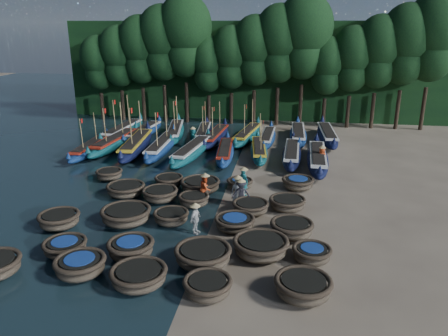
# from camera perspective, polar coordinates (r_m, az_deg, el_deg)

# --- Properties ---
(ground) EXTENTS (120.00, 120.00, 0.00)m
(ground) POSITION_cam_1_polar(r_m,az_deg,el_deg) (25.68, -0.22, -4.02)
(ground) COLOR gray
(ground) RESTS_ON ground
(foliage_wall) EXTENTS (40.00, 3.00, 10.00)m
(foliage_wall) POSITION_cam_1_polar(r_m,az_deg,el_deg) (47.33, 4.26, 12.58)
(foliage_wall) COLOR black
(foliage_wall) RESTS_ON ground
(coracle_1) EXTENTS (2.12, 2.12, 0.81)m
(coracle_1) POSITION_cam_1_polar(r_m,az_deg,el_deg) (19.04, -18.27, -12.01)
(coracle_1) COLOR #4D4230
(coracle_1) RESTS_ON ground
(coracle_2) EXTENTS (2.70, 2.70, 0.76)m
(coracle_2) POSITION_cam_1_polar(r_m,az_deg,el_deg) (17.85, -11.07, -13.68)
(coracle_2) COLOR #4D4230
(coracle_2) RESTS_ON ground
(coracle_3) EXTENTS (1.99, 1.99, 0.74)m
(coracle_3) POSITION_cam_1_polar(r_m,az_deg,el_deg) (16.97, -2.15, -15.19)
(coracle_3) COLOR #4D4230
(coracle_3) RESTS_ON ground
(coracle_4) EXTENTS (2.60, 2.60, 0.81)m
(coracle_4) POSITION_cam_1_polar(r_m,az_deg,el_deg) (17.11, 10.30, -15.03)
(coracle_4) COLOR #4D4230
(coracle_4) RESTS_ON ground
(coracle_5) EXTENTS (1.96, 1.96, 0.67)m
(coracle_5) POSITION_cam_1_polar(r_m,az_deg,el_deg) (20.90, -20.05, -9.61)
(coracle_5) COLOR #4D4230
(coracle_5) RESTS_ON ground
(coracle_6) EXTENTS (2.09, 2.09, 0.82)m
(coracle_6) POSITION_cam_1_polar(r_m,az_deg,el_deg) (19.78, -12.07, -10.18)
(coracle_6) COLOR #4D4230
(coracle_6) RESTS_ON ground
(coracle_7) EXTENTS (2.82, 2.82, 0.81)m
(coracle_7) POSITION_cam_1_polar(r_m,az_deg,el_deg) (18.89, -2.76, -11.28)
(coracle_7) COLOR #4D4230
(coracle_7) RESTS_ON ground
(coracle_8) EXTENTS (2.64, 2.64, 0.83)m
(coracle_8) POSITION_cam_1_polar(r_m,az_deg,el_deg) (19.55, 4.83, -10.18)
(coracle_8) COLOR #4D4230
(coracle_8) RESTS_ON ground
(coracle_9) EXTENTS (2.01, 2.01, 0.70)m
(coracle_9) POSITION_cam_1_polar(r_m,az_deg,el_deg) (19.46, 11.40, -10.89)
(coracle_9) COLOR #4D4230
(coracle_9) RESTS_ON ground
(coracle_10) EXTENTS (2.49, 2.49, 0.79)m
(coracle_10) POSITION_cam_1_polar(r_m,az_deg,el_deg) (23.50, -20.73, -6.31)
(coracle_10) COLOR #4D4230
(coracle_10) RESTS_ON ground
(coracle_11) EXTENTS (3.14, 3.14, 0.84)m
(coracle_11) POSITION_cam_1_polar(r_m,az_deg,el_deg) (22.98, -12.67, -6.00)
(coracle_11) COLOR #4D4230
(coracle_11) RESTS_ON ground
(coracle_12) EXTENTS (2.04, 2.04, 0.71)m
(coracle_12) POSITION_cam_1_polar(r_m,az_deg,el_deg) (22.57, -6.91, -6.34)
(coracle_12) COLOR #4D4230
(coracle_12) RESTS_ON ground
(coracle_13) EXTENTS (2.21, 2.21, 0.68)m
(coracle_13) POSITION_cam_1_polar(r_m,az_deg,el_deg) (21.85, 1.41, -7.11)
(coracle_13) COLOR #4D4230
(coracle_13) RESTS_ON ground
(coracle_14) EXTENTS (2.11, 2.11, 0.83)m
(coracle_14) POSITION_cam_1_polar(r_m,az_deg,el_deg) (21.31, 8.83, -7.80)
(coracle_14) COLOR #4D4230
(coracle_14) RESTS_ON ground
(coracle_15) EXTENTS (2.82, 2.82, 0.75)m
(coracle_15) POSITION_cam_1_polar(r_m,az_deg,el_deg) (26.56, -12.71, -2.73)
(coracle_15) COLOR #4D4230
(coracle_15) RESTS_ON ground
(coracle_16) EXTENTS (2.44, 2.44, 0.76)m
(coracle_16) POSITION_cam_1_polar(r_m,az_deg,el_deg) (25.44, -8.34, -3.40)
(coracle_16) COLOR #4D4230
(coracle_16) RESTS_ON ground
(coracle_17) EXTENTS (2.05, 2.05, 0.69)m
(coracle_17) POSITION_cam_1_polar(r_m,az_deg,el_deg) (24.56, -3.97, -4.15)
(coracle_17) COLOR #4D4230
(coracle_17) RESTS_ON ground
(coracle_18) EXTENTS (2.38, 2.38, 0.68)m
(coracle_18) POSITION_cam_1_polar(r_m,az_deg,el_deg) (23.63, 3.49, -5.10)
(coracle_18) COLOR #4D4230
(coracle_18) RESTS_ON ground
(coracle_19) EXTENTS (2.03, 2.03, 0.70)m
(coracle_19) POSITION_cam_1_polar(r_m,az_deg,el_deg) (24.30, 8.27, -4.56)
(coracle_19) COLOR #4D4230
(coracle_19) RESTS_ON ground
(coracle_20) EXTENTS (2.03, 2.03, 0.69)m
(coracle_20) POSITION_cam_1_polar(r_m,az_deg,el_deg) (29.54, -14.76, -0.78)
(coracle_20) COLOR #4D4230
(coracle_20) RESTS_ON ground
(coracle_21) EXTENTS (2.10, 2.10, 0.70)m
(coracle_21) POSITION_cam_1_polar(r_m,az_deg,el_deg) (27.58, -7.20, -1.66)
(coracle_21) COLOR #4D4230
(coracle_21) RESTS_ON ground
(coracle_22) EXTENTS (2.86, 2.86, 0.79)m
(coracle_22) POSITION_cam_1_polar(r_m,az_deg,el_deg) (26.54, -3.11, -2.25)
(coracle_22) COLOR #4D4230
(coracle_22) RESTS_ON ground
(coracle_23) EXTENTS (1.81, 1.81, 0.64)m
(coracle_23) POSITION_cam_1_polar(r_m,az_deg,el_deg) (27.03, 2.08, -2.02)
(coracle_23) COLOR #4D4230
(coracle_23) RESTS_ON ground
(coracle_24) EXTENTS (2.30, 2.30, 0.73)m
(coracle_24) POSITION_cam_1_polar(r_m,az_deg,el_deg) (27.34, 9.62, -1.92)
(coracle_24) COLOR #4D4230
(coracle_24) RESTS_ON ground
(long_boat_0) EXTENTS (1.41, 7.41, 3.15)m
(long_boat_0) POSITION_cam_1_polar(r_m,az_deg,el_deg) (35.63, -17.09, 2.47)
(long_boat_0) COLOR navy
(long_boat_0) RESTS_ON ground
(long_boat_1) EXTENTS (2.26, 8.62, 3.67)m
(long_boat_1) POSITION_cam_1_polar(r_m,az_deg,el_deg) (36.54, -14.07, 3.26)
(long_boat_1) COLOR #0E5150
(long_boat_1) RESTS_ON ground
(long_boat_2) EXTENTS (2.49, 9.16, 3.91)m
(long_boat_2) POSITION_cam_1_polar(r_m,az_deg,el_deg) (35.26, -11.40, 2.97)
(long_boat_2) COLOR black
(long_boat_2) RESTS_ON ground
(long_boat_3) EXTENTS (1.64, 8.50, 3.61)m
(long_boat_3) POSITION_cam_1_polar(r_m,az_deg,el_deg) (34.62, -8.14, 2.78)
(long_boat_3) COLOR navy
(long_boat_3) RESTS_ON ground
(long_boat_4) EXTENTS (2.49, 8.40, 1.49)m
(long_boat_4) POSITION_cam_1_polar(r_m,az_deg,el_deg) (33.20, -4.20, 2.23)
(long_boat_4) COLOR #0E5150
(long_boat_4) RESTS_ON ground
(long_boat_5) EXTENTS (1.95, 7.46, 1.32)m
(long_boat_5) POSITION_cam_1_polar(r_m,az_deg,el_deg) (33.05, 0.14, 2.09)
(long_boat_5) COLOR navy
(long_boat_5) RESTS_ON ground
(long_boat_6) EXTENTS (2.04, 7.42, 3.17)m
(long_boat_6) POSITION_cam_1_polar(r_m,az_deg,el_deg) (33.63, 4.57, 2.32)
(long_boat_6) COLOR #0E5150
(long_boat_6) RESTS_ON ground
(long_boat_7) EXTENTS (1.56, 7.95, 1.40)m
(long_boat_7) POSITION_cam_1_polar(r_m,az_deg,el_deg) (32.82, 8.85, 1.80)
(long_boat_7) COLOR black
(long_boat_7) RESTS_ON ground
(long_boat_8) EXTENTS (1.70, 8.60, 1.51)m
(long_boat_8) POSITION_cam_1_polar(r_m,az_deg,el_deg) (31.89, 12.13, 1.19)
(long_boat_8) COLOR black
(long_boat_8) RESTS_ON ground
(long_boat_9) EXTENTS (2.11, 8.54, 3.64)m
(long_boat_9) POSITION_cam_1_polar(r_m,az_deg,el_deg) (40.35, -13.11, 4.74)
(long_boat_9) COLOR #0E5150
(long_boat_9) RESTS_ON ground
(long_boat_10) EXTENTS (2.15, 7.95, 1.40)m
(long_boat_10) POSITION_cam_1_polar(r_m,az_deg,el_deg) (39.61, -10.51, 4.60)
(long_boat_10) COLOR navy
(long_boat_10) RESTS_ON ground
(long_boat_11) EXTENTS (2.87, 8.33, 3.58)m
(long_boat_11) POSITION_cam_1_polar(r_m,az_deg,el_deg) (39.27, -6.39, 4.72)
(long_boat_11) COLOR #0E5150
(long_boat_11) RESTS_ON ground
(long_boat_12) EXTENTS (2.01, 7.37, 3.15)m
(long_boat_12) POSITION_cam_1_polar(r_m,az_deg,el_deg) (39.00, -2.70, 4.62)
(long_boat_12) COLOR black
(long_boat_12) RESTS_ON ground
(long_boat_13) EXTENTS (1.93, 7.86, 3.35)m
(long_boat_13) POSITION_cam_1_polar(r_m,az_deg,el_deg) (37.57, -1.10, 4.15)
(long_boat_13) COLOR black
(long_boat_13) RESTS_ON ground
(long_boat_14) EXTENTS (2.67, 8.12, 3.49)m
(long_boat_14) POSITION_cam_1_polar(r_m,az_deg,el_deg) (38.06, 3.11, 4.35)
(long_boat_14) COLOR #0E5150
(long_boat_14) RESTS_ON ground
(long_boat_15) EXTENTS (1.52, 7.26, 1.28)m
(long_boat_15) POSITION_cam_1_polar(r_m,az_deg,el_deg) (37.45, 5.71, 3.94)
(long_boat_15) COLOR navy
(long_boat_15) RESTS_ON ground
(long_boat_16) EXTENTS (1.52, 8.33, 1.47)m
(long_boat_16) POSITION_cam_1_polar(r_m,az_deg,el_deg) (38.56, 9.66, 4.30)
(long_boat_16) COLOR navy
(long_boat_16) RESTS_ON ground
(long_boat_17) EXTENTS (1.90, 8.56, 1.51)m
(long_boat_17) POSITION_cam_1_polar(r_m,az_deg,el_deg) (38.86, 13.33, 4.20)
(long_boat_17) COLOR black
(long_boat_17) RESTS_ON ground
(fisherman_0) EXTENTS (0.90, 0.70, 1.82)m
(fisherman_0) POSITION_cam_1_polar(r_m,az_deg,el_deg) (24.69, 1.82, -2.80)
(fisherman_0) COLOR silver
(fisherman_0) RESTS_ON ground
(fisherman_1) EXTENTS (0.73, 0.69, 1.88)m
(fisherman_1) POSITION_cam_1_polar(r_m,az_deg,el_deg) (25.89, 2.60, -1.62)
(fisherman_1) COLOR #186568
(fisherman_1) RESTS_ON ground
(fisherman_2) EXTENTS (0.62, 0.80, 1.85)m
(fisherman_2) POSITION_cam_1_polar(r_m,az_deg,el_deg) (24.95, -2.44, -2.56)
(fisherman_2) COLOR #CF451B
(fisherman_2) RESTS_ON ground
(fisherman_3) EXTENTS (1.09, 0.67, 1.82)m
(fisherman_3) POSITION_cam_1_polar(r_m,az_deg,el_deg) (24.22, 2.25, -3.30)
(fisherman_3) COLOR black
(fisherman_3) RESTS_ON ground
(fisherman_4) EXTENTS (0.62, 0.96, 1.72)m
(fisherman_4) POSITION_cam_1_polar(r_m,az_deg,el_deg) (21.31, -3.76, -6.52)
(fisherman_4) COLOR silver
(fisherman_4) RESTS_ON ground
(fisherman_5) EXTENTS (1.17, 1.58, 1.86)m
(fisherman_5) POSITION_cam_1_polar(r_m,az_deg,el_deg) (36.03, -4.06, 4.03)
(fisherman_5) COLOR #186568
(fisherman_5) RESTS_ON ground
(fisherman_6) EXTENTS (0.91, 0.85, 1.76)m
(fisherman_6) POSITION_cam_1_polar(r_m,az_deg,el_deg) (31.54, 12.65, 1.48)
(fisherman_6) COLOR #CF451B
(fisherman_6) RESTS_ON ground
(tree_0) EXTENTS (3.68, 3.68, 8.68)m
(tree_0) POSITION_cam_1_polar(r_m,az_deg,el_deg) (47.84, -16.09, 13.16)
(tree_0) COLOR black
(tree_0) RESTS_ON ground
(tree_1) EXTENTS (4.09, 4.09, 9.65)m
(tree_1) POSITION_cam_1_polar(r_m,az_deg,el_deg) (46.89, -13.53, 14.10)
(tree_1) COLOR black
(tree_1) RESTS_ON ground
(tree_2) EXTENTS (4.51, 4.51, 10.63)m
(tree_2) POSITION_cam_1_polar(r_m,az_deg,el_deg) (46.05, -10.84, 15.05)
(tree_2) COLOR black
(tree_2) RESTS_ON ground
(tree_3) EXTENTS (4.92, 4.92, 11.60)m
(tree_3) POSITION_cam_1_polar(r_m,az_deg,el_deg) (45.32, -8.04, 15.99)
(tree_3) COLOR black
(tree_3) RESTS_ON ground
(tree_4) EXTENTS (5.34, 5.34, 12.58)m
(tree_4) POSITION_cam_1_polar(r_m,az_deg,el_deg) (44.70, -5.12, 16.93)
(tree_4) COLOR black
(tree_4) RESTS_ON ground
(tree_5) EXTENTS (3.68, 3.68, 8.68)m
(tree_5) POSITION_cam_1_polar(r_m,az_deg,el_deg) (44.37, -2.05, 13.48)
(tree_5) COLOR black
(tree_5) RESTS_ON ground
(tree_6) EXTENTS (4.09, 4.09, 9.65)m
(tree_6) POSITION_cam_1_polar(r_m,az_deg,el_deg) (43.95, 0.98, 14.32)
(tree_6) COLOR black
(tree_6) RESTS_ON ground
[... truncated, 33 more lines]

